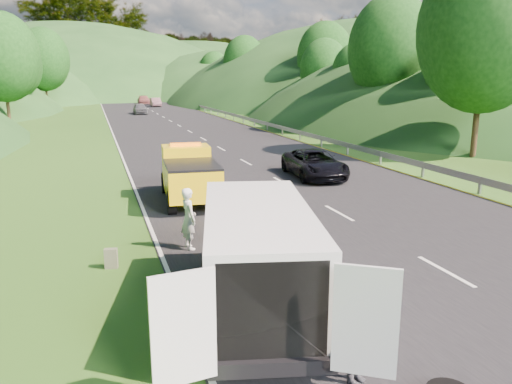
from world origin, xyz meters
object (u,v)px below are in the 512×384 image
object	(u,v)px
tow_truck	(189,175)
woman	(190,249)
white_van	(257,253)
worker	(357,384)
passing_suv	(314,178)
child	(230,286)
suitcase	(111,258)

from	to	relation	value
tow_truck	woman	distance (m)	5.98
white_van	worker	size ratio (longest dim) A/B	4.45
woman	passing_suv	size ratio (longest dim) A/B	0.37
woman	passing_suv	xyz separation A→B (m)	(7.99, 8.72, 0.00)
white_van	child	xyz separation A→B (m)	(-0.22, 1.44, -1.33)
white_van	child	size ratio (longest dim) A/B	6.57
tow_truck	white_van	xyz separation A→B (m)	(-0.43, -10.20, 0.22)
child	passing_suv	size ratio (longest dim) A/B	0.22
tow_truck	woman	size ratio (longest dim) A/B	2.96
child	worker	bearing A→B (deg)	-59.05
tow_truck	suitcase	bearing A→B (deg)	-112.51
woman	passing_suv	distance (m)	11.83
white_van	passing_suv	xyz separation A→B (m)	(7.34, 13.15, -1.33)
worker	suitcase	distance (m)	7.56
child	white_van	bearing A→B (deg)	-62.75
tow_truck	woman	bearing A→B (deg)	-96.38
woman	passing_suv	bearing A→B (deg)	-51.99
woman	suitcase	distance (m)	2.43
suitcase	passing_suv	distance (m)	14.03
woman	child	bearing A→B (deg)	178.87
child	passing_suv	world-z (taller)	passing_suv
tow_truck	child	distance (m)	8.86
white_van	worker	world-z (taller)	white_van
tow_truck	woman	world-z (taller)	tow_truck
white_van	worker	distance (m)	3.39
tow_truck	passing_suv	world-z (taller)	tow_truck
woman	tow_truck	bearing A→B (deg)	-20.08
suitcase	worker	bearing A→B (deg)	-60.96
white_van	worker	bearing A→B (deg)	-62.72
child	suitcase	size ratio (longest dim) A/B	2.00
woman	suitcase	xyz separation A→B (m)	(-2.26, -0.85, 0.27)
tow_truck	woman	xyz separation A→B (m)	(-1.08, -5.77, -1.11)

